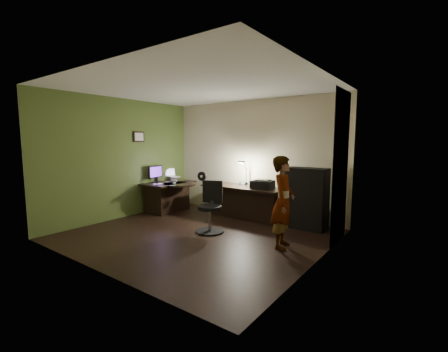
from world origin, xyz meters
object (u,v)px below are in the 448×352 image
Objects in this scene: desk_left at (169,197)px; monitor at (155,177)px; office_chair at (210,207)px; person at (283,202)px; desk_right at (243,202)px; cabinet at (306,198)px.

monitor reaches higher than desk_left.
office_chair is 1.50m from person.
office_chair reaches higher than desk_right.
desk_left and desk_right have the same top height.
desk_left is 3.37m from cabinet.
monitor is 2.30m from office_chair.
office_chair is at bearing -134.50° from cabinet.
person reaches higher than office_chair.
cabinet is (1.46, 0.05, 0.25)m from desk_right.
monitor is (-3.58, -0.78, 0.26)m from cabinet.
monitor is at bearing -166.37° from cabinet.
desk_left is 2.76× the size of monitor.
cabinet is at bearing 2.85° from desk_right.
office_chair reaches higher than desk_left.
monitor is at bearing 141.76° from office_chair.
desk_left is 1.30× the size of office_chair.
cabinet reaches higher than office_chair.
desk_right is at bearing 11.43° from monitor.
person is at bearing -37.32° from desk_right.
cabinet is 2.66× the size of monitor.
person is (1.55, -1.21, 0.39)m from desk_right.
desk_left is 1.93m from desk_right.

